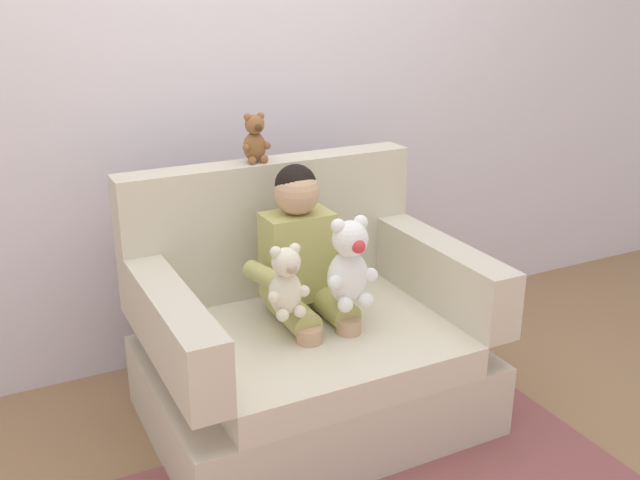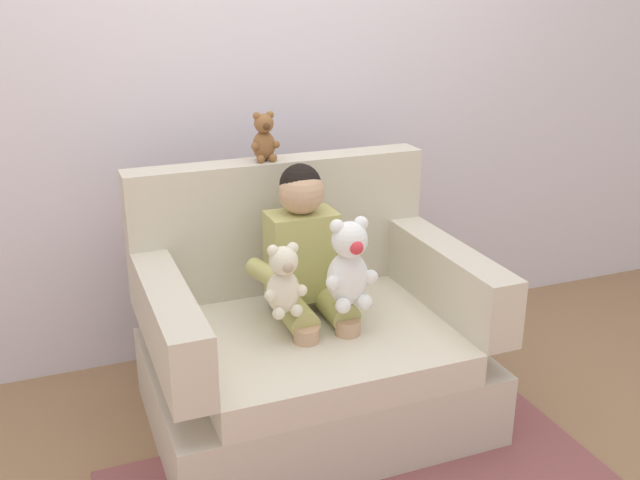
{
  "view_description": "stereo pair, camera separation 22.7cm",
  "coord_description": "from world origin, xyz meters",
  "px_view_note": "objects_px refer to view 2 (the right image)",
  "views": [
    {
      "loc": [
        -1.09,
        -2.2,
        1.65
      ],
      "look_at": [
        0.01,
        -0.05,
        0.76
      ],
      "focal_mm": 40.93,
      "sensor_mm": 36.0,
      "label": 1
    },
    {
      "loc": [
        -0.88,
        -2.3,
        1.65
      ],
      "look_at": [
        0.01,
        -0.05,
        0.76
      ],
      "focal_mm": 40.93,
      "sensor_mm": 36.0,
      "label": 2
    }
  ],
  "objects_px": {
    "plush_cream": "(284,281)",
    "plush_brown_on_backrest": "(264,138)",
    "seated_child": "(308,264)",
    "armchair": "(309,343)",
    "plush_white": "(349,266)"
  },
  "relations": [
    {
      "from": "plush_cream",
      "to": "plush_brown_on_backrest",
      "type": "bearing_deg",
      "value": 89.68
    },
    {
      "from": "plush_cream",
      "to": "plush_brown_on_backrest",
      "type": "height_order",
      "value": "plush_brown_on_backrest"
    },
    {
      "from": "plush_cream",
      "to": "seated_child",
      "type": "bearing_deg",
      "value": 56.92
    },
    {
      "from": "seated_child",
      "to": "armchair",
      "type": "bearing_deg",
      "value": -111.02
    },
    {
      "from": "armchair",
      "to": "plush_white",
      "type": "height_order",
      "value": "armchair"
    },
    {
      "from": "plush_cream",
      "to": "plush_brown_on_backrest",
      "type": "relative_size",
      "value": 1.35
    },
    {
      "from": "seated_child",
      "to": "plush_brown_on_backrest",
      "type": "bearing_deg",
      "value": 100.32
    },
    {
      "from": "armchair",
      "to": "plush_white",
      "type": "xyz_separation_m",
      "value": [
        0.09,
        -0.16,
        0.37
      ]
    },
    {
      "from": "plush_cream",
      "to": "plush_brown_on_backrest",
      "type": "distance_m",
      "value": 0.62
    },
    {
      "from": "plush_brown_on_backrest",
      "to": "seated_child",
      "type": "bearing_deg",
      "value": -67.84
    },
    {
      "from": "armchair",
      "to": "seated_child",
      "type": "bearing_deg",
      "value": 70.58
    },
    {
      "from": "seated_child",
      "to": "plush_white",
      "type": "height_order",
      "value": "seated_child"
    },
    {
      "from": "plush_white",
      "to": "plush_brown_on_backrest",
      "type": "distance_m",
      "value": 0.63
    },
    {
      "from": "seated_child",
      "to": "plush_cream",
      "type": "distance_m",
      "value": 0.22
    },
    {
      "from": "seated_child",
      "to": "plush_brown_on_backrest",
      "type": "distance_m",
      "value": 0.53
    }
  ]
}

